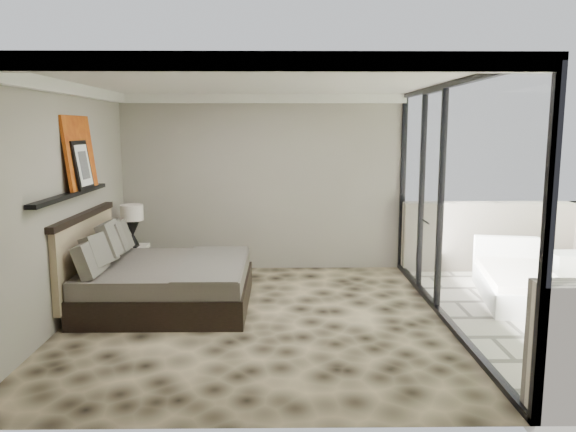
{
  "coord_description": "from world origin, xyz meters",
  "views": [
    {
      "loc": [
        0.29,
        -6.49,
        2.27
      ],
      "look_at": [
        0.38,
        0.4,
        1.19
      ],
      "focal_mm": 35.0,
      "sensor_mm": 36.0,
      "label": 1
    }
  ],
  "objects_px": {
    "ottoman": "(567,269)",
    "lounger": "(517,283)",
    "table_lamp": "(132,220)",
    "bed": "(160,280)",
    "nightstand": "(131,264)"
  },
  "relations": [
    {
      "from": "ottoman",
      "to": "lounger",
      "type": "relative_size",
      "value": 0.25
    },
    {
      "from": "table_lamp",
      "to": "ottoman",
      "type": "bearing_deg",
      "value": -3.75
    },
    {
      "from": "lounger",
      "to": "bed",
      "type": "bearing_deg",
      "value": -166.82
    },
    {
      "from": "lounger",
      "to": "table_lamp",
      "type": "bearing_deg",
      "value": 179.16
    },
    {
      "from": "table_lamp",
      "to": "lounger",
      "type": "height_order",
      "value": "table_lamp"
    },
    {
      "from": "lounger",
      "to": "ottoman",
      "type": "bearing_deg",
      "value": 42.85
    },
    {
      "from": "nightstand",
      "to": "lounger",
      "type": "distance_m",
      "value": 5.53
    },
    {
      "from": "table_lamp",
      "to": "ottoman",
      "type": "height_order",
      "value": "table_lamp"
    },
    {
      "from": "bed",
      "to": "nightstand",
      "type": "xyz_separation_m",
      "value": [
        -0.71,
        1.27,
        -0.1
      ]
    },
    {
      "from": "nightstand",
      "to": "ottoman",
      "type": "height_order",
      "value": "nightstand"
    },
    {
      "from": "nightstand",
      "to": "lounger",
      "type": "xyz_separation_m",
      "value": [
        5.44,
        -1.02,
        -0.03
      ]
    },
    {
      "from": "table_lamp",
      "to": "lounger",
      "type": "distance_m",
      "value": 5.54
    },
    {
      "from": "bed",
      "to": "table_lamp",
      "type": "relative_size",
      "value": 3.37
    },
    {
      "from": "ottoman",
      "to": "table_lamp",
      "type": "bearing_deg",
      "value": 176.25
    },
    {
      "from": "nightstand",
      "to": "table_lamp",
      "type": "relative_size",
      "value": 0.79
    }
  ]
}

